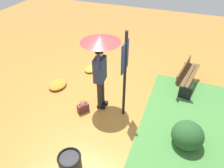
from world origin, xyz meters
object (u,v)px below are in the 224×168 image
handbag (83,108)px  info_sign_post (125,67)px  person_with_umbrella (100,54)px  park_bench (187,76)px

handbag → info_sign_post: bearing=-73.2°
person_with_umbrella → handbag: 1.54m
person_with_umbrella → info_sign_post: bearing=-103.4°
person_with_umbrella → info_sign_post: size_ratio=0.89×
handbag → park_bench: 3.21m
info_sign_post → handbag: size_ratio=6.22×
info_sign_post → park_bench: bearing=-38.5°
person_with_umbrella → park_bench: (1.62, -2.08, -1.15)m
person_with_umbrella → handbag: size_ratio=5.53×
info_sign_post → park_bench: 2.50m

